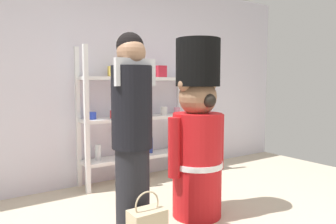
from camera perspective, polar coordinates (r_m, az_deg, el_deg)
The scene contains 4 objects.
back_wall at distance 4.00m, azimuth -13.35°, elevation 5.93°, with size 6.40×0.12×2.60m, color silver.
merchandise_shelf at distance 4.04m, azimuth -5.28°, elevation -0.74°, with size 1.53×0.35×1.67m.
teddy_bear_guard at distance 2.91m, azimuth 5.35°, elevation -4.05°, with size 0.63×0.47×1.64m.
person_shopper at distance 2.38m, azimuth -6.54°, elevation -3.99°, with size 0.32×0.31×1.61m.
Camera 1 is at (-1.42, -1.54, 1.23)m, focal length 33.59 mm.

